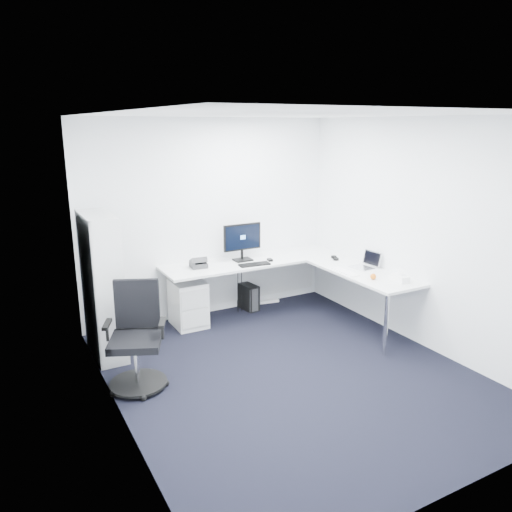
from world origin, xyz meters
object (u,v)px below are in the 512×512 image
bookshelf (102,286)px  monitor (243,242)px  laptop (362,260)px  task_chair (135,338)px  l_desk (270,294)px

bookshelf → monitor: size_ratio=2.99×
monitor → laptop: 1.62m
bookshelf → laptop: 3.26m
monitor → laptop: bearing=-42.7°
task_chair → monitor: size_ratio=1.95×
l_desk → laptop: laptop is taller
l_desk → task_chair: (-2.08, -0.91, 0.15)m
task_chair → monitor: bearing=58.6°
task_chair → laptop: bearing=27.8°
l_desk → monitor: (-0.20, 0.40, 0.66)m
bookshelf → task_chair: bookshelf is taller
bookshelf → task_chair: size_ratio=1.53×
l_desk → task_chair: size_ratio=2.47×
laptop → task_chair: bearing=179.3°
l_desk → task_chair: task_chair is taller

